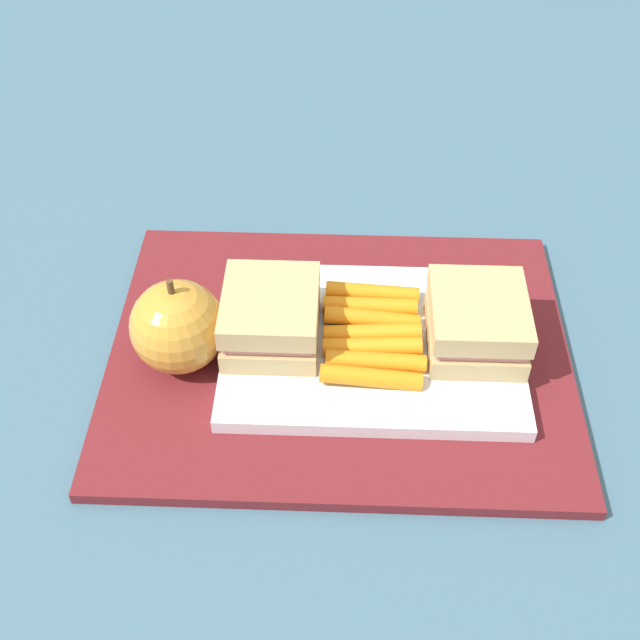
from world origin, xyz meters
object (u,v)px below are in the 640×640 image
at_px(carrot_sticks_bundle, 368,333).
at_px(apple, 174,327).
at_px(sandwich_half_right, 267,317).
at_px(food_tray, 368,344).
at_px(sandwich_half_left, 473,322).

height_order(carrot_sticks_bundle, apple, apple).
distance_m(sandwich_half_right, apple, 0.07).
xyz_separation_m(food_tray, apple, (0.15, 0.01, 0.03)).
height_order(food_tray, apple, apple).
height_order(sandwich_half_left, apple, apple).
distance_m(sandwich_half_left, sandwich_half_right, 0.16).
bearing_deg(sandwich_half_left, carrot_sticks_bundle, -0.18).
bearing_deg(sandwich_half_right, apple, 12.18).
bearing_deg(carrot_sticks_bundle, food_tray, 141.85).
bearing_deg(sandwich_half_right, carrot_sticks_bundle, -179.82).
bearing_deg(sandwich_half_left, food_tray, 0.00).
xyz_separation_m(sandwich_half_left, sandwich_half_right, (0.16, 0.00, 0.00)).
height_order(sandwich_half_left, carrot_sticks_bundle, sandwich_half_left).
xyz_separation_m(carrot_sticks_bundle, apple, (0.15, 0.02, 0.02)).
bearing_deg(apple, food_tray, -174.24).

